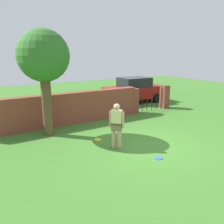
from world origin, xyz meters
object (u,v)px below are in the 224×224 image
(tree, at_px, (44,58))
(person, at_px, (117,124))
(car, at_px, (134,90))
(frisbee_yellow, at_px, (98,140))
(frisbee_blue, at_px, (158,158))

(tree, distance_m, person, 3.83)
(tree, bearing_deg, car, 25.63)
(frisbee_yellow, bearing_deg, car, 41.93)
(car, xyz_separation_m, frisbee_yellow, (-5.50, -4.94, -0.85))
(tree, relative_size, car, 1.00)
(tree, relative_size, person, 2.61)
(frisbee_yellow, bearing_deg, person, -78.11)
(car, distance_m, frisbee_yellow, 7.44)
(person, distance_m, frisbee_blue, 1.83)
(tree, bearing_deg, frisbee_blue, -60.10)
(person, bearing_deg, car, -86.02)
(car, bearing_deg, frisbee_yellow, -136.70)
(car, xyz_separation_m, frisbee_blue, (-4.59, -7.41, -0.85))
(frisbee_yellow, bearing_deg, frisbee_blue, -69.93)
(frisbee_yellow, relative_size, frisbee_blue, 1.00)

